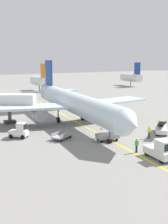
% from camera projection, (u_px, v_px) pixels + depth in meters
% --- Properties ---
extents(ground_plane, '(300.00, 300.00, 0.00)m').
position_uv_depth(ground_plane, '(116.00, 150.00, 33.22)').
color(ground_plane, gray).
extents(taxi_line_yellow, '(7.20, 79.73, 0.01)m').
position_uv_depth(taxi_line_yellow, '(105.00, 137.00, 38.30)').
color(taxi_line_yellow, yellow).
rests_on(taxi_line_yellow, ground).
extents(airliner, '(28.50, 35.34, 10.10)m').
position_uv_depth(airliner, '(74.00, 103.00, 45.77)').
color(airliner, silver).
rests_on(airliner, ground).
extents(pushback_tug, '(2.17, 3.74, 2.20)m').
position_uv_depth(pushback_tug, '(162.00, 150.00, 30.00)').
color(pushback_tug, silver).
rests_on(pushback_tug, ground).
extents(baggage_tug_near_wing, '(2.66, 2.56, 2.10)m').
position_uv_depth(baggage_tug_near_wing, '(20.00, 131.00, 37.88)').
color(baggage_tug_near_wing, silver).
rests_on(baggage_tug_near_wing, ground).
extents(belt_loader_forward_hold, '(4.25, 4.58, 2.59)m').
position_uv_depth(belt_loader_forward_hold, '(161.00, 128.00, 39.98)').
color(belt_loader_forward_hold, silver).
rests_on(belt_loader_forward_hold, ground).
extents(baggage_cart_loaded, '(3.67, 2.74, 0.94)m').
position_uv_depth(baggage_cart_loaded, '(62.00, 136.00, 37.30)').
color(baggage_cart_loaded, '#A5A5A8').
rests_on(baggage_cart_loaded, ground).
extents(baggage_cart_empty_trailing, '(3.84, 2.00, 0.94)m').
position_uv_depth(baggage_cart_empty_trailing, '(107.00, 137.00, 36.65)').
color(baggage_cart_empty_trailing, '#A5A5A8').
rests_on(baggage_cart_empty_trailing, ground).
extents(ground_crew_marshaller, '(0.36, 0.24, 1.70)m').
position_uv_depth(ground_crew_marshaller, '(137.00, 145.00, 32.03)').
color(ground_crew_marshaller, '#26262D').
rests_on(ground_crew_marshaller, ground).
extents(ground_crew_wing_walker, '(0.36, 0.24, 1.70)m').
position_uv_depth(ground_crew_wing_walker, '(149.00, 132.00, 37.64)').
color(ground_crew_wing_walker, '#26262D').
rests_on(ground_crew_wing_walker, ground).
extents(safety_cone_nose_left, '(0.36, 0.36, 0.44)m').
position_uv_depth(safety_cone_nose_left, '(78.00, 121.00, 46.91)').
color(safety_cone_nose_left, orange).
rests_on(safety_cone_nose_left, ground).
extents(safety_cone_nose_right, '(0.36, 0.36, 0.44)m').
position_uv_depth(safety_cone_nose_right, '(101.00, 128.00, 42.33)').
color(safety_cone_nose_right, orange).
rests_on(safety_cone_nose_right, ground).
extents(distant_aircraft_mid_right, '(3.00, 10.10, 8.80)m').
position_uv_depth(distant_aircraft_mid_right, '(39.00, 81.00, 89.74)').
color(distant_aircraft_mid_right, silver).
rests_on(distant_aircraft_mid_right, ground).
extents(distant_aircraft_far_right, '(3.00, 10.10, 8.80)m').
position_uv_depth(distant_aircraft_far_right, '(131.00, 77.00, 106.11)').
color(distant_aircraft_far_right, silver).
rests_on(distant_aircraft_far_right, ground).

